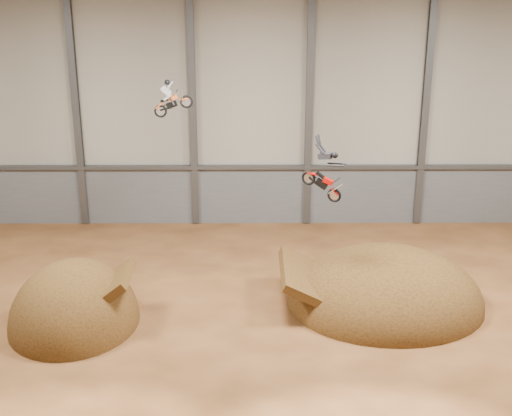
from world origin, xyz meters
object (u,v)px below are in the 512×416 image
(fmx_rider_a, at_px, (175,94))
(fmx_rider_b, at_px, (319,167))
(takeoff_ramp, at_px, (75,323))
(landing_ramp, at_px, (385,304))

(fmx_rider_a, height_order, fmx_rider_b, fmx_rider_a)
(takeoff_ramp, distance_m, fmx_rider_b, 12.75)
(landing_ramp, bearing_deg, fmx_rider_b, -164.53)
(landing_ramp, bearing_deg, takeoff_ramp, -172.88)
(fmx_rider_a, bearing_deg, fmx_rider_b, -29.21)
(landing_ramp, xyz_separation_m, fmx_rider_a, (-9.69, 2.51, 9.39))
(takeoff_ramp, height_order, fmx_rider_a, fmx_rider_a)
(fmx_rider_a, relative_size, fmx_rider_b, 0.72)
(landing_ramp, xyz_separation_m, fmx_rider_b, (-3.37, -0.93, 6.93))
(takeoff_ramp, xyz_separation_m, landing_ramp, (14.05, 1.75, 0.00))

